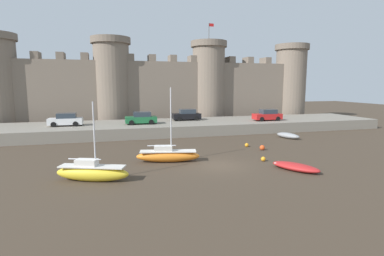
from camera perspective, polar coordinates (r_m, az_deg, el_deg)
name	(u,v)px	position (r m, az deg, el deg)	size (l,w,h in m)	color
ground_plane	(220,166)	(24.89, 5.30, -7.14)	(160.00, 160.00, 0.00)	#423528
quay_road	(174,127)	(42.13, -3.46, 0.21)	(60.69, 10.00, 1.40)	gray
castle	(162,87)	(50.76, -5.65, 7.85)	(54.87, 6.17, 16.92)	#7A6B5B
sailboat_foreground_right	(92,172)	(21.92, -18.50, -7.96)	(5.21, 2.90, 5.49)	yellow
sailboat_foreground_left	(168,155)	(25.89, -4.64, -5.18)	(5.57, 2.31, 6.38)	orange
rowboat_near_channel_left	(288,135)	(38.87, 17.80, -1.36)	(2.18, 3.34, 0.69)	gray
rowboat_midflat_right	(295,167)	(24.68, 19.11, -6.97)	(3.13, 3.95, 0.58)	red
mooring_buoy_off_centre	(263,159)	(26.82, 13.42, -5.76)	(0.41, 0.41, 0.41)	orange
mooring_buoy_near_shore	(247,145)	(32.55, 10.39, -3.20)	(0.40, 0.40, 0.40)	orange
mooring_buoy_mid_mud	(262,148)	(31.25, 13.24, -3.66)	(0.52, 0.52, 0.52)	#E04C1E
car_quay_east	(187,115)	(43.99, -1.01, 2.51)	(4.13, 1.93, 1.62)	black
car_quay_centre_west	(66,120)	(41.10, -22.90, 1.45)	(4.13, 1.93, 1.62)	silver
car_quay_centre_east	(141,118)	(40.24, -9.65, 1.85)	(4.13, 1.93, 1.62)	#1E6638
car_quay_west	(267,115)	(44.98, 14.17, 2.38)	(4.13, 1.93, 1.62)	red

